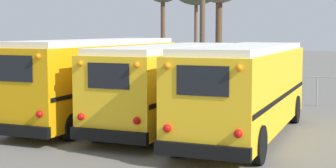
# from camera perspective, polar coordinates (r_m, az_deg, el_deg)

# --- Properties ---
(ground_plane) EXTENTS (160.00, 160.00, 0.00)m
(ground_plane) POSITION_cam_1_polar(r_m,az_deg,el_deg) (19.18, -0.23, -4.86)
(ground_plane) COLOR #66635E
(school_bus_0) EXTENTS (2.74, 10.59, 3.24)m
(school_bus_0) POSITION_cam_1_polar(r_m,az_deg,el_deg) (20.83, -7.61, 0.81)
(school_bus_0) COLOR #E5A00C
(school_bus_0) RESTS_ON ground
(school_bus_1) EXTENTS (2.74, 10.10, 3.05)m
(school_bus_1) POSITION_cam_1_polar(r_m,az_deg,el_deg) (19.47, 0.38, 0.25)
(school_bus_1) COLOR yellow
(school_bus_1) RESTS_ON ground
(school_bus_2) EXTENTS (2.74, 9.61, 3.11)m
(school_bus_2) POSITION_cam_1_polar(r_m,az_deg,el_deg) (17.43, 8.61, -0.35)
(school_bus_2) COLOR yellow
(school_bus_2) RESTS_ON ground
(utility_pole) EXTENTS (1.80, 0.32, 9.36)m
(utility_pole) POSITION_cam_1_polar(r_m,az_deg,el_deg) (30.69, 3.84, 8.16)
(utility_pole) COLOR brown
(utility_pole) RESTS_ON ground
(fence_line) EXTENTS (14.30, 0.06, 1.42)m
(fence_line) POSITION_cam_1_polar(r_m,az_deg,el_deg) (26.27, 5.82, 0.17)
(fence_line) COLOR #939399
(fence_line) RESTS_ON ground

